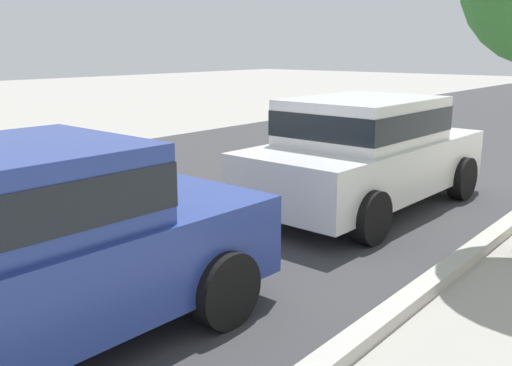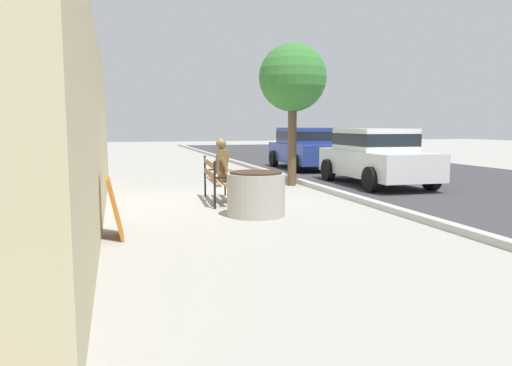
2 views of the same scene
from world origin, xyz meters
TOP-DOWN VIEW (x-y plane):
  - street_surface at (0.00, 7.50)m, footprint 60.00×9.00m
  - parked_car_white at (-1.62, 4.79)m, footprint 4.14×2.01m

SIDE VIEW (x-z plane):
  - street_surface at x=0.00m, z-range 0.00..0.01m
  - parked_car_white at x=-1.62m, z-range 0.06..1.62m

